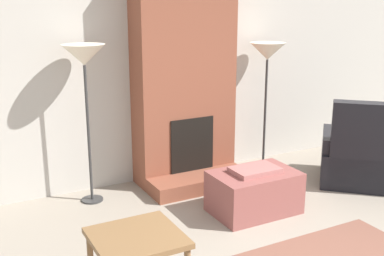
# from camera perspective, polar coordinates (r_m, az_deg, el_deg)

# --- Properties ---
(wall_back) EXTENTS (8.00, 0.06, 2.60)m
(wall_back) POSITION_cam_1_polar(r_m,az_deg,el_deg) (5.75, -2.02, 6.97)
(wall_back) COLOR #BCB7AD
(wall_back) RESTS_ON ground_plane
(fireplace) EXTENTS (1.18, 0.79, 2.60)m
(fireplace) POSITION_cam_1_polar(r_m,az_deg,el_deg) (5.54, -0.85, 5.86)
(fireplace) COLOR brown
(fireplace) RESTS_ON ground_plane
(ottoman) EXTENTS (0.86, 0.56, 0.48)m
(ottoman) POSITION_cam_1_polar(r_m,az_deg,el_deg) (4.96, 7.37, -7.46)
(ottoman) COLOR #8C4C47
(ottoman) RESTS_ON ground_plane
(armchair) EXTENTS (1.29, 1.28, 1.03)m
(armchair) POSITION_cam_1_polar(r_m,az_deg,el_deg) (5.96, 19.73, -3.51)
(armchair) COLOR black
(armchair) RESTS_ON ground_plane
(side_table) EXTENTS (0.60, 0.58, 0.55)m
(side_table) POSITION_cam_1_polar(r_m,az_deg,el_deg) (3.43, -6.54, -13.72)
(side_table) COLOR brown
(side_table) RESTS_ON ground_plane
(floor_lamp_left) EXTENTS (0.44, 0.44, 1.68)m
(floor_lamp_left) POSITION_cam_1_polar(r_m,az_deg,el_deg) (4.98, -12.66, 7.75)
(floor_lamp_left) COLOR #333333
(floor_lamp_left) RESTS_ON ground_plane
(floor_lamp_right) EXTENTS (0.44, 0.44, 1.60)m
(floor_lamp_right) POSITION_cam_1_polar(r_m,az_deg,el_deg) (5.99, 8.93, 8.43)
(floor_lamp_right) COLOR #333333
(floor_lamp_right) RESTS_ON ground_plane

